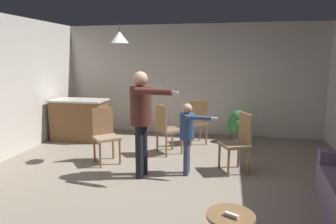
{
  "coord_description": "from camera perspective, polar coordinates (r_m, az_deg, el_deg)",
  "views": [
    {
      "loc": [
        0.94,
        -4.35,
        1.91
      ],
      "look_at": [
        -0.05,
        0.6,
        1.0
      ],
      "focal_mm": 32.6,
      "sensor_mm": 36.0,
      "label": 1
    }
  ],
  "objects": [
    {
      "name": "dining_chair_spare",
      "position": [
        6.03,
        -0.32,
        -2.85
      ],
      "size": [
        0.59,
        0.59,
        1.0
      ],
      "rotation": [
        0.0,
        0.0,
        5.46
      ],
      "color": "olive",
      "rests_on": "ground"
    },
    {
      "name": "person_child",
      "position": [
        4.94,
        3.7,
        -3.55
      ],
      "size": [
        0.61,
        0.36,
        1.18
      ],
      "rotation": [
        0.0,
        0.0,
        -1.62
      ],
      "color": "#384260",
      "rests_on": "ground"
    },
    {
      "name": "wall_back",
      "position": [
        7.63,
        4.28,
        6.0
      ],
      "size": [
        6.4,
        0.1,
        2.7
      ],
      "primitive_type": "cube",
      "color": "beige",
      "rests_on": "ground"
    },
    {
      "name": "dining_chair_centre_back",
      "position": [
        6.73,
        5.46,
        -1.52
      ],
      "size": [
        0.57,
        0.57,
        1.0
      ],
      "rotation": [
        0.0,
        0.0,
        0.5
      ],
      "color": "olive",
      "rests_on": "ground"
    },
    {
      "name": "kitchen_counter",
      "position": [
        7.38,
        -16.22,
        -1.36
      ],
      "size": [
        1.26,
        0.66,
        0.95
      ],
      "color": "brown",
      "rests_on": "ground"
    },
    {
      "name": "potted_plant_corner",
      "position": [
        7.11,
        12.95,
        -2.31
      ],
      "size": [
        0.47,
        0.47,
        0.72
      ],
      "color": "#4C4742",
      "rests_on": "ground"
    },
    {
      "name": "dining_chair_near_wall",
      "position": [
        5.68,
        -11.69,
        -3.9
      ],
      "size": [
        0.59,
        0.59,
        1.0
      ],
      "rotation": [
        0.0,
        0.0,
        3.86
      ],
      "color": "olive",
      "rests_on": "ground"
    },
    {
      "name": "ceiling_light_pendant",
      "position": [
        5.52,
        -9.05,
        13.64
      ],
      "size": [
        0.32,
        0.32,
        0.55
      ],
      "color": "silver"
    },
    {
      "name": "ground",
      "position": [
        4.84,
        -0.78,
        -13.01
      ],
      "size": [
        7.68,
        7.68,
        0.0
      ],
      "primitive_type": "plane",
      "color": "gray"
    },
    {
      "name": "person_adult",
      "position": [
        4.8,
        -4.93,
        -0.11
      ],
      "size": [
        0.81,
        0.56,
        1.7
      ],
      "rotation": [
        0.0,
        0.0,
        -1.7
      ],
      "color": "black",
      "rests_on": "ground"
    },
    {
      "name": "dining_chair_by_counter",
      "position": [
        5.23,
        13.04,
        -5.18
      ],
      "size": [
        0.56,
        0.56,
        1.0
      ],
      "rotation": [
        0.0,
        0.0,
        2.02
      ],
      "color": "olive",
      "rests_on": "ground"
    },
    {
      "name": "spare_remote_on_table",
      "position": [
        2.89,
        11.81,
        -18.41
      ],
      "size": [
        0.13,
        0.09,
        0.04
      ],
      "primitive_type": "cube",
      "rotation": [
        0.0,
        0.0,
        1.09
      ],
      "color": "white",
      "rests_on": "side_table_by_couch"
    }
  ]
}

